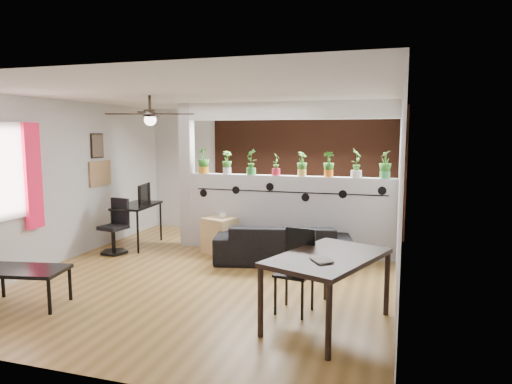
% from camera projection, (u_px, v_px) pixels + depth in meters
% --- Properties ---
extents(room_shell, '(6.30, 7.10, 2.90)m').
position_uv_depth(room_shell, '(212.00, 187.00, 6.61)').
color(room_shell, olive).
rests_on(room_shell, ground).
extents(partition_wall, '(3.60, 0.18, 1.35)m').
position_uv_depth(partition_wall, '(289.00, 215.00, 7.88)').
color(partition_wall, '#BCBCC1').
rests_on(partition_wall, ground).
extents(ceiling_header, '(3.60, 0.18, 0.30)m').
position_uv_depth(ceiling_header, '(289.00, 111.00, 7.65)').
color(ceiling_header, white).
rests_on(ceiling_header, room_shell).
extents(pier_column, '(0.22, 0.20, 2.60)m').
position_uv_depth(pier_column, '(187.00, 176.00, 8.36)').
color(pier_column, '#BCBCC1').
rests_on(pier_column, ground).
extents(brick_panel, '(3.90, 0.05, 2.60)m').
position_uv_depth(brick_panel, '(305.00, 172.00, 9.19)').
color(brick_panel, brown).
rests_on(brick_panel, ground).
extents(vine_decal, '(3.31, 0.01, 0.30)m').
position_uv_depth(vine_decal, '(287.00, 192.00, 7.73)').
color(vine_decal, black).
rests_on(vine_decal, partition_wall).
extents(window_assembly, '(0.09, 1.30, 1.55)m').
position_uv_depth(window_assembly, '(3.00, 175.00, 6.19)').
color(window_assembly, white).
rests_on(window_assembly, room_shell).
extents(baseboard_heater, '(0.08, 1.00, 0.18)m').
position_uv_depth(baseboard_heater, '(11.00, 276.00, 6.37)').
color(baseboard_heater, silver).
rests_on(baseboard_heater, ground).
extents(corkboard, '(0.03, 0.60, 0.45)m').
position_uv_depth(corkboard, '(100.00, 173.00, 8.26)').
color(corkboard, '#A1794E').
rests_on(corkboard, room_shell).
extents(framed_art, '(0.03, 0.34, 0.44)m').
position_uv_depth(framed_art, '(97.00, 146.00, 8.14)').
color(framed_art, '#8C7259').
rests_on(framed_art, room_shell).
extents(ceiling_fan, '(1.19, 1.19, 0.43)m').
position_uv_depth(ceiling_fan, '(150.00, 116.00, 6.43)').
color(ceiling_fan, black).
rests_on(ceiling_fan, room_shell).
extents(potted_plant_0, '(0.21, 0.26, 0.48)m').
position_uv_depth(potted_plant_0, '(204.00, 159.00, 8.22)').
color(potted_plant_0, orange).
rests_on(potted_plant_0, partition_wall).
extents(potted_plant_1, '(0.26, 0.26, 0.41)m').
position_uv_depth(potted_plant_1, '(227.00, 162.00, 8.09)').
color(potted_plant_1, silver).
rests_on(potted_plant_1, partition_wall).
extents(potted_plant_2, '(0.26, 0.29, 0.46)m').
position_uv_depth(potted_plant_2, '(251.00, 161.00, 7.96)').
color(potted_plant_2, '#308437').
rests_on(potted_plant_2, partition_wall).
extents(potted_plant_3, '(0.20, 0.23, 0.40)m').
position_uv_depth(potted_plant_3, '(276.00, 163.00, 7.83)').
color(potted_plant_3, red).
rests_on(potted_plant_3, partition_wall).
extents(potted_plant_4, '(0.23, 0.26, 0.41)m').
position_uv_depth(potted_plant_4, '(302.00, 163.00, 7.70)').
color(potted_plant_4, gold).
rests_on(potted_plant_4, partition_wall).
extents(potted_plant_5, '(0.24, 0.20, 0.42)m').
position_uv_depth(potted_plant_5, '(329.00, 163.00, 7.57)').
color(potted_plant_5, orange).
rests_on(potted_plant_5, partition_wall).
extents(potted_plant_6, '(0.25, 0.29, 0.48)m').
position_uv_depth(potted_plant_6, '(357.00, 162.00, 7.43)').
color(potted_plant_6, white).
rests_on(potted_plant_6, partition_wall).
extents(potted_plant_7, '(0.20, 0.24, 0.45)m').
position_uv_depth(potted_plant_7, '(385.00, 164.00, 7.30)').
color(potted_plant_7, green).
rests_on(potted_plant_7, partition_wall).
extents(sofa, '(2.18, 1.24, 0.60)m').
position_uv_depth(sofa, '(283.00, 244.00, 7.36)').
color(sofa, black).
rests_on(sofa, ground).
extents(cube_shelf, '(0.62, 0.58, 0.62)m').
position_uv_depth(cube_shelf, '(220.00, 235.00, 7.94)').
color(cube_shelf, tan).
rests_on(cube_shelf, ground).
extents(cup, '(0.16, 0.16, 0.10)m').
position_uv_depth(cup, '(222.00, 215.00, 7.88)').
color(cup, gray).
rests_on(cup, cube_shelf).
extents(computer_desk, '(0.67, 1.12, 0.78)m').
position_uv_depth(computer_desk, '(137.00, 208.00, 8.36)').
color(computer_desk, black).
rests_on(computer_desk, ground).
extents(monitor, '(0.36, 0.14, 0.20)m').
position_uv_depth(monitor, '(141.00, 198.00, 8.48)').
color(monitor, black).
rests_on(monitor, computer_desk).
extents(office_chair, '(0.49, 0.49, 0.93)m').
position_uv_depth(office_chair, '(116.00, 230.00, 7.88)').
color(office_chair, black).
rests_on(office_chair, ground).
extents(dining_table, '(1.32, 1.64, 0.78)m').
position_uv_depth(dining_table, '(328.00, 263.00, 4.87)').
color(dining_table, black).
rests_on(dining_table, ground).
extents(book, '(0.27, 0.29, 0.02)m').
position_uv_depth(book, '(314.00, 261.00, 4.60)').
color(book, gray).
rests_on(book, dining_table).
extents(folding_chair, '(0.45, 0.45, 0.97)m').
position_uv_depth(folding_chair, '(297.00, 263.00, 5.31)').
color(folding_chair, black).
rests_on(folding_chair, ground).
extents(coffee_table, '(1.06, 0.72, 0.46)m').
position_uv_depth(coffee_table, '(24.00, 273.00, 5.47)').
color(coffee_table, black).
rests_on(coffee_table, ground).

